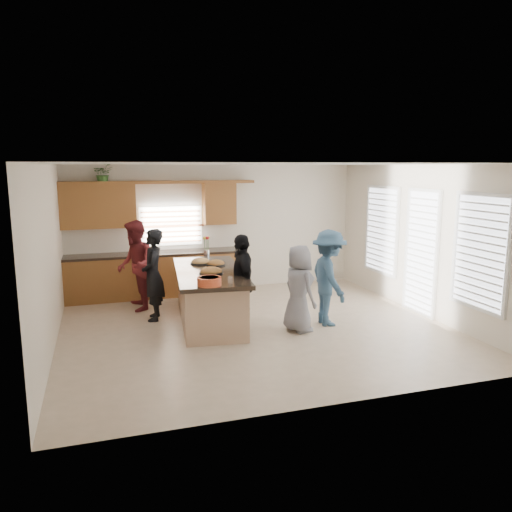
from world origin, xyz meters
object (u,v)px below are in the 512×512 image
object	(u,v)px
salad_bowl	(209,281)
woman_left_back	(153,275)
woman_right_back	(329,278)
woman_right_front	(299,289)
woman_left_front	(242,282)
island	(209,297)
woman_left_mid	(135,266)

from	to	relation	value
salad_bowl	woman_left_back	distance (m)	1.73
salad_bowl	woman_right_back	bearing A→B (deg)	9.41
salad_bowl	woman_right_front	distance (m)	1.61
woman_right_back	woman_left_front	bearing A→B (deg)	83.66
woman_right_front	salad_bowl	bearing A→B (deg)	84.48
woman_left_front	woman_right_front	distance (m)	0.98
woman_left_back	woman_right_front	bearing A→B (deg)	66.23
island	salad_bowl	size ratio (longest dim) A/B	7.48
woman_left_mid	island	bearing A→B (deg)	44.71
salad_bowl	island	bearing A→B (deg)	78.06
woman_left_front	woman_left_back	bearing A→B (deg)	-120.04
woman_left_front	woman_right_back	bearing A→B (deg)	83.69
island	woman_left_front	world-z (taller)	woman_left_front
woman_right_back	salad_bowl	bearing A→B (deg)	103.34
woman_left_front	woman_right_front	size ratio (longest dim) A/B	1.11
woman_left_mid	woman_left_front	distance (m)	2.36
island	woman_left_back	distance (m)	1.10
island	woman_right_front	bearing A→B (deg)	-29.46
woman_left_front	island	bearing A→B (deg)	-133.62
salad_bowl	woman_left_mid	world-z (taller)	woman_left_mid
woman_left_front	woman_right_front	world-z (taller)	woman_left_front
woman_left_mid	woman_left_front	bearing A→B (deg)	43.88
woman_left_mid	woman_right_front	distance (m)	3.31
woman_left_back	woman_right_front	world-z (taller)	woman_left_back
woman_left_front	woman_right_back	size ratio (longest dim) A/B	0.97
salad_bowl	woman_left_back	xyz separation A→B (m)	(-0.69, 1.58, -0.19)
woman_left_back	woman_left_mid	bearing A→B (deg)	-153.13
salad_bowl	woman_left_front	world-z (taller)	woman_left_front
woman_left_back	woman_right_front	size ratio (longest dim) A/B	1.13
island	salad_bowl	world-z (taller)	salad_bowl
woman_right_back	woman_right_front	world-z (taller)	woman_right_back
salad_bowl	woman_right_back	size ratio (longest dim) A/B	0.22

